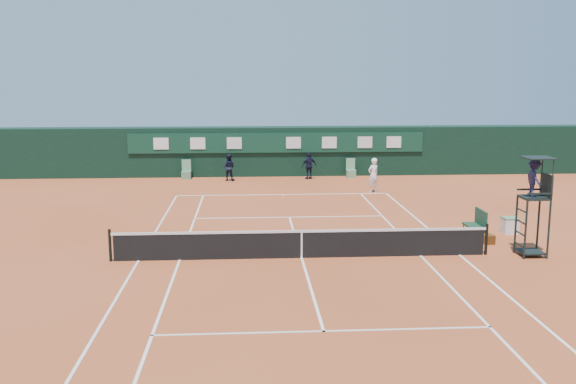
% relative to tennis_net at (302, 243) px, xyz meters
% --- Properties ---
extents(ground, '(90.00, 90.00, 0.00)m').
position_rel_tennis_net_xyz_m(ground, '(0.00, 0.00, -0.51)').
color(ground, '#BC552C').
rests_on(ground, ground).
extents(court_lines, '(11.05, 23.85, 0.01)m').
position_rel_tennis_net_xyz_m(court_lines, '(0.00, 0.00, -0.50)').
color(court_lines, white).
rests_on(court_lines, ground).
extents(tennis_net, '(12.90, 0.10, 1.10)m').
position_rel_tennis_net_xyz_m(tennis_net, '(0.00, 0.00, 0.00)').
color(tennis_net, black).
rests_on(tennis_net, ground).
extents(back_wall, '(40.00, 1.65, 3.00)m').
position_rel_tennis_net_xyz_m(back_wall, '(0.00, 18.74, 1.00)').
color(back_wall, black).
rests_on(back_wall, ground).
extents(linesman_chair_left, '(0.55, 0.50, 1.15)m').
position_rel_tennis_net_xyz_m(linesman_chair_left, '(-5.50, 17.48, -0.19)').
color(linesman_chair_left, '#54805C').
rests_on(linesman_chair_left, ground).
extents(linesman_chair_right, '(0.55, 0.50, 1.15)m').
position_rel_tennis_net_xyz_m(linesman_chair_right, '(4.50, 17.48, -0.19)').
color(linesman_chair_right, slate).
rests_on(linesman_chair_right, ground).
extents(umpire_chair, '(0.96, 0.95, 3.42)m').
position_rel_tennis_net_xyz_m(umpire_chair, '(7.88, -0.23, 1.95)').
color(umpire_chair, black).
rests_on(umpire_chair, ground).
extents(player_bench, '(0.56, 1.20, 1.10)m').
position_rel_tennis_net_xyz_m(player_bench, '(6.92, 2.34, 0.09)').
color(player_bench, '#183C23').
rests_on(player_bench, ground).
extents(tennis_bag, '(0.55, 0.94, 0.33)m').
position_rel_tennis_net_xyz_m(tennis_bag, '(6.98, 1.68, -0.34)').
color(tennis_bag, black).
rests_on(tennis_bag, ground).
extents(cooler, '(0.57, 0.57, 0.65)m').
position_rel_tennis_net_xyz_m(cooler, '(8.45, 2.93, -0.18)').
color(cooler, silver).
rests_on(cooler, ground).
extents(tennis_ball, '(0.06, 0.06, 0.06)m').
position_rel_tennis_net_xyz_m(tennis_ball, '(3.43, 8.65, -0.48)').
color(tennis_ball, '#C9E034').
rests_on(tennis_ball, ground).
extents(player, '(0.80, 0.72, 1.83)m').
position_rel_tennis_net_xyz_m(player, '(4.86, 12.35, 0.41)').
color(player, white).
rests_on(player, ground).
extents(ball_kid_left, '(0.89, 0.76, 1.58)m').
position_rel_tennis_net_xyz_m(ball_kid_left, '(-2.93, 16.66, 0.28)').
color(ball_kid_left, black).
rests_on(ball_kid_left, ground).
extents(ball_kid_right, '(1.02, 0.72, 1.61)m').
position_rel_tennis_net_xyz_m(ball_kid_right, '(1.88, 16.94, 0.30)').
color(ball_kid_right, black).
rests_on(ball_kid_right, ground).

